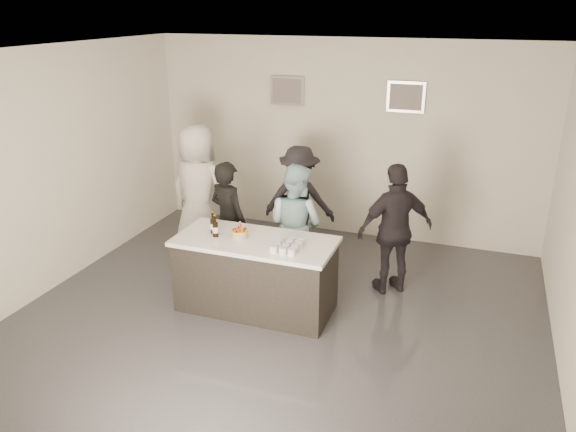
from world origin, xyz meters
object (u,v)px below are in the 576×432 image
object	(u,v)px
bar_counter	(256,274)
person_guest_back	(299,200)
person_main_blue	(295,224)
beer_bottle_a	(213,223)
person_main_black	(228,220)
cake	(240,234)
person_guest_left	(198,190)
person_guest_right	(395,229)
beer_bottle_b	(215,226)

from	to	relation	value
bar_counter	person_guest_back	world-z (taller)	person_guest_back
person_main_blue	beer_bottle_a	bearing A→B (deg)	68.20
person_main_blue	person_guest_back	bearing A→B (deg)	-54.36
person_main_black	cake	bearing A→B (deg)	144.32
person_guest_left	beer_bottle_a	bearing A→B (deg)	133.86
person_main_blue	cake	bearing A→B (deg)	85.23
cake	person_main_blue	size ratio (longest dim) A/B	0.12
cake	person_main_black	distance (m)	0.88
cake	person_guest_back	distance (m)	1.78
bar_counter	person_guest_back	size ratio (longest dim) A/B	1.17
person_guest_right	person_guest_back	distance (m)	1.68
bar_counter	beer_bottle_b	xyz separation A→B (m)	(-0.47, -0.07, 0.58)
person_guest_back	person_guest_left	bearing A→B (deg)	15.27
bar_counter	beer_bottle_a	world-z (taller)	beer_bottle_a
person_guest_left	person_guest_back	xyz separation A→B (m)	(1.36, 0.49, -0.15)
beer_bottle_a	person_main_black	distance (m)	0.75
cake	person_guest_left	xyz separation A→B (m)	(-1.23, 1.27, 0.01)
beer_bottle_b	person_guest_right	xyz separation A→B (m)	(1.92, 1.09, -0.19)
cake	person_main_black	xyz separation A→B (m)	(-0.49, 0.72, -0.15)
beer_bottle_a	person_guest_back	distance (m)	1.83
beer_bottle_b	person_guest_right	bearing A→B (deg)	29.54
person_main_black	person_guest_right	xyz separation A→B (m)	(2.13, 0.30, 0.05)
beer_bottle_a	person_guest_right	world-z (taller)	person_guest_right
beer_bottle_b	person_main_blue	size ratio (longest dim) A/B	0.16
person_main_black	person_guest_back	bearing A→B (deg)	-101.04
person_main_black	person_guest_back	distance (m)	1.22
bar_counter	person_guest_right	distance (m)	1.81
cake	beer_bottle_a	xyz separation A→B (m)	(-0.35, 0.02, 0.09)
beer_bottle_a	person_guest_right	bearing A→B (deg)	26.60
bar_counter	person_guest_back	xyz separation A→B (m)	(-0.06, 1.76, 0.35)
bar_counter	cake	xyz separation A→B (m)	(-0.19, -0.00, 0.49)
person_guest_right	person_guest_back	bearing A→B (deg)	-61.60
bar_counter	person_guest_left	xyz separation A→B (m)	(-1.42, 1.27, 0.50)
cake	person_guest_back	size ratio (longest dim) A/B	0.12
beer_bottle_b	person_main_black	distance (m)	0.85
beer_bottle_a	person_guest_left	bearing A→B (deg)	124.90
person_main_black	person_guest_left	distance (m)	0.93
beer_bottle_b	person_main_black	xyz separation A→B (m)	(-0.22, 0.79, -0.24)
bar_counter	person_main_black	xyz separation A→B (m)	(-0.68, 0.72, 0.34)
person_main_blue	person_guest_right	distance (m)	1.26
beer_bottle_b	person_guest_right	size ratio (longest dim) A/B	0.16
cake	beer_bottle_b	bearing A→B (deg)	-166.03
person_main_blue	person_guest_back	xyz separation A→B (m)	(-0.26, 0.91, -0.00)
cake	person_guest_back	world-z (taller)	person_guest_back
bar_counter	cake	world-z (taller)	cake
person_guest_right	person_guest_back	size ratio (longest dim) A/B	1.05
bar_counter	person_guest_right	bearing A→B (deg)	34.98
person_main_black	beer_bottle_b	bearing A→B (deg)	125.31
bar_counter	person_guest_right	world-z (taller)	person_guest_right
person_main_blue	person_guest_right	world-z (taller)	person_guest_right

